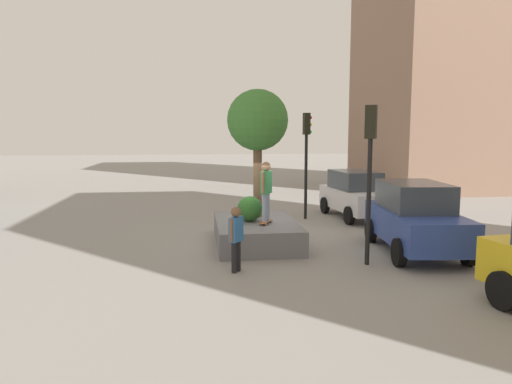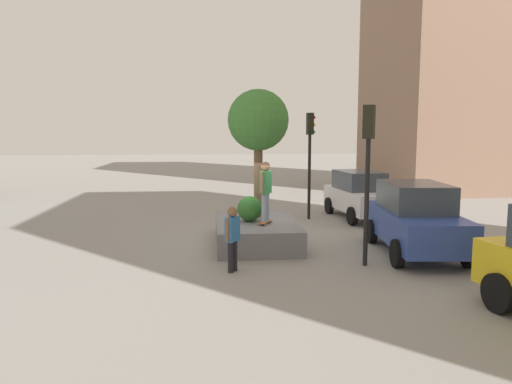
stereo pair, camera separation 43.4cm
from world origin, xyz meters
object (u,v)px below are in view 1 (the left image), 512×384
Objects in this scene: plaza_tree at (258,122)px; skateboarder at (266,187)px; planter_ledge at (256,232)px; skateboard at (266,222)px; traffic_light_median at (307,147)px; police_car at (356,194)px; sedan_parked at (415,217)px; traffic_light_corner at (370,156)px; bystander_watching at (236,235)px.

plaza_tree is 2.31m from skateboarder.
skateboard is (0.51, 0.24, 0.42)m from planter_ledge.
planter_ledge is at bearing -31.41° from traffic_light_median.
sedan_parked is (5.73, -0.17, 0.06)m from police_car.
plaza_tree reaches higher than police_car.
plaza_tree is at bearing -143.58° from traffic_light_corner.
skateboard is at bearing -26.21° from traffic_light_median.
traffic_light_corner is (2.16, 2.39, 1.01)m from skateboarder.
skateboard reaches higher than planter_ledge.
planter_ledge is at bearing -11.03° from plaza_tree.
plaza_tree reaches higher than skateboard.
police_car is 5.73m from sedan_parked.
planter_ledge is 1.58m from skateboarder.
sedan_parked is at bearing 121.11° from traffic_light_corner.
traffic_light_median is at bearing -89.70° from police_car.
traffic_light_corner reaches higher than planter_ledge.
sedan_parked is (1.58, 4.44, 0.66)m from planter_ledge.
plaza_tree reaches higher than traffic_light_corner.
traffic_light_median is 2.56× the size of bystander_watching.
plaza_tree is 4.28m from traffic_light_median.
planter_ledge is 0.86× the size of sedan_parked.
skateboard is 1.05m from skateboarder.
bystander_watching is (1.35, -5.29, -0.08)m from sedan_parked.
police_car is at bearing 136.84° from skateboarder.
plaza_tree is at bearing -34.84° from traffic_light_median.
police_car reaches higher than planter_ledge.
traffic_light_corner is (6.82, -1.98, 1.89)m from police_car.
planter_ledge is at bearing -155.20° from skateboard.
plaza_tree is 0.97× the size of traffic_light_median.
traffic_light_median is (-5.72, -1.91, 1.86)m from sedan_parked.
police_car is 2.57× the size of bystander_watching.
skateboard is 3.82m from traffic_light_corner.
skateboarder is at bearing 90.00° from skateboard.
sedan_parked is at bearing 61.98° from plaza_tree.
police_car is 1.02× the size of traffic_light_corner.
police_car is 7.35m from traffic_light_corner.
sedan_parked reaches higher than bystander_watching.
traffic_light_median is at bearing 153.79° from skateboard.
plaza_tree reaches higher than traffic_light_median.
skateboard is at bearing 4.68° from plaza_tree.
plaza_tree is 6.31m from police_car.
sedan_parked is (1.07, 4.20, 0.24)m from skateboard.
bystander_watching is at bearing -16.31° from planter_ledge.
plaza_tree is 4.30m from traffic_light_corner.
planter_ledge is 2.35× the size of bystander_watching.
plaza_tree is at bearing -118.02° from sedan_parked.
traffic_light_corner is (3.38, 2.49, -0.95)m from plaza_tree.
skateboarder is 5.29m from traffic_light_median.
traffic_light_corner is at bearing -16.17° from police_car.
planter_ledge is 0.71m from skateboard.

